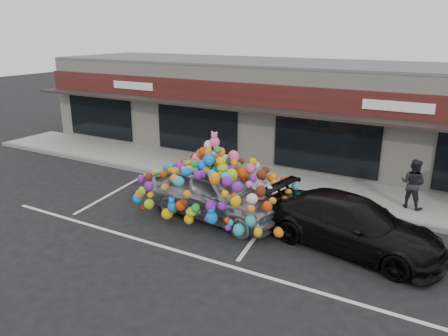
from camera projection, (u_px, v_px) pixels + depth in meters
The scene contains 10 objects.
ground at pixel (183, 211), 14.35m from camera, with size 90.00×90.00×0.00m, color black.
shop_building at pixel (284, 108), 20.68m from camera, with size 24.00×7.20×4.31m.
sidewalk at pixel (239, 175), 17.63m from camera, with size 26.00×3.00×0.15m, color gray.
kerb at pixel (221, 186), 16.39m from camera, with size 26.00×0.18×0.16m, color slate.
parking_stripe_left at pixel (114, 192), 16.03m from camera, with size 0.12×4.40×0.01m, color silver.
parking_stripe_mid at pixel (263, 227), 13.19m from camera, with size 0.12×4.40×0.01m, color silver.
lane_line at pixel (195, 256), 11.50m from camera, with size 14.00×0.12×0.01m, color silver.
toy_car at pixel (216, 188), 13.64m from camera, with size 3.35×5.15×2.89m.
black_sedan at pixel (352, 224), 11.71m from camera, with size 4.89×1.99×1.42m, color black.
pedestrian_b at pixel (413, 184), 14.04m from camera, with size 0.80×0.62×1.64m, color black.
Camera 1 is at (7.76, -10.82, 5.69)m, focal length 35.00 mm.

